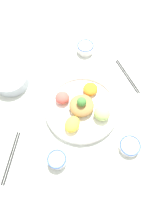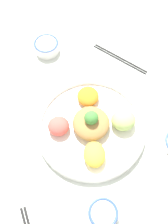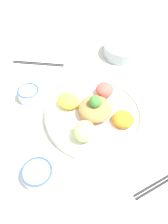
# 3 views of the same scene
# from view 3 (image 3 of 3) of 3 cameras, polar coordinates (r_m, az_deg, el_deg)

# --- Properties ---
(ground_plane) EXTENTS (2.40, 2.40, 0.00)m
(ground_plane) POSITION_cam_3_polar(r_m,az_deg,el_deg) (0.80, -0.14, -0.67)
(ground_plane) COLOR silver
(salad_platter) EXTENTS (0.36, 0.36, 0.11)m
(salad_platter) POSITION_cam_3_polar(r_m,az_deg,el_deg) (0.78, 2.77, -0.24)
(salad_platter) COLOR white
(salad_platter) RESTS_ON ground_plane
(sauce_bowl_red) EXTENTS (0.08, 0.08, 0.04)m
(sauce_bowl_red) POSITION_cam_3_polar(r_m,az_deg,el_deg) (0.87, -14.22, 4.69)
(sauce_bowl_red) COLOR white
(sauce_bowl_red) RESTS_ON ground_plane
(rice_bowl_blue) EXTENTS (0.09, 0.09, 0.03)m
(rice_bowl_blue) POSITION_cam_3_polar(r_m,az_deg,el_deg) (0.68, -12.12, -15.30)
(rice_bowl_blue) COLOR white
(rice_bowl_blue) RESTS_ON ground_plane
(side_serving_bowl) EXTENTS (0.18, 0.18, 0.06)m
(side_serving_bowl) POSITION_cam_3_polar(r_m,az_deg,el_deg) (1.06, 10.19, 15.94)
(side_serving_bowl) COLOR #A8B2BC
(side_serving_bowl) RESTS_ON ground_plane
(chopsticks_pair_near) EXTENTS (0.09, 0.23, 0.01)m
(chopsticks_pair_near) POSITION_cam_3_polar(r_m,az_deg,el_deg) (1.03, -11.88, 12.39)
(chopsticks_pair_near) COLOR black
(chopsticks_pair_near) RESTS_ON ground_plane
(chopsticks_pair_far) EXTENTS (0.08, 0.23, 0.01)m
(chopsticks_pair_far) POSITION_cam_3_polar(r_m,az_deg,el_deg) (0.72, 20.74, -16.01)
(chopsticks_pair_far) COLOR black
(chopsticks_pair_far) RESTS_ON ground_plane
(serving_spoon_main) EXTENTS (0.12, 0.06, 0.01)m
(serving_spoon_main) POSITION_cam_3_polar(r_m,az_deg,el_deg) (0.76, -14.85, -8.16)
(serving_spoon_main) COLOR beige
(serving_spoon_main) RESTS_ON ground_plane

